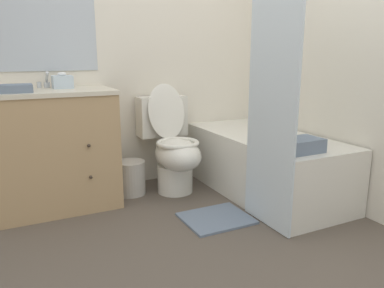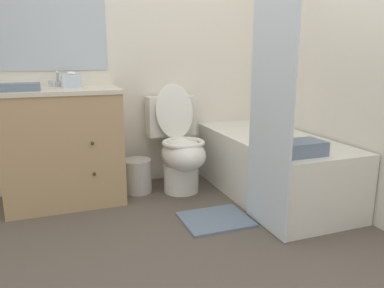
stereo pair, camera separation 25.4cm
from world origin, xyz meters
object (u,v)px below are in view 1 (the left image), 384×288
bath_towel_folded (299,145)px  bath_mat (216,218)px  vanity_cabinet (55,148)px  wastebasket (131,178)px  sink_faucet (47,83)px  tissue_box (62,82)px  hand_towel_folded (10,89)px  bathtub (264,164)px  toilet (172,147)px

bath_towel_folded → bath_mat: bearing=151.1°
vanity_cabinet → wastebasket: size_ratio=3.17×
sink_faucet → wastebasket: (0.56, -0.20, -0.77)m
sink_faucet → bath_towel_folded: 1.88m
wastebasket → tissue_box: tissue_box is taller
hand_towel_folded → bathtub: bearing=-10.8°
hand_towel_folded → wastebasket: bearing=7.6°
hand_towel_folded → bath_mat: (1.19, -0.63, -0.89)m
vanity_cabinet → wastebasket: vanity_cabinet is taller
toilet → bath_towel_folded: size_ratio=2.90×
toilet → tissue_box: bearing=169.3°
hand_towel_folded → toilet: bearing=2.1°
vanity_cabinet → bath_towel_folded: (1.40, -1.00, 0.09)m
bathtub → bath_mat: bathtub is taller
bath_towel_folded → toilet: bearing=118.2°
toilet → wastebasket: size_ratio=3.20×
toilet → bath_towel_folded: 1.07m
sink_faucet → bath_mat: size_ratio=0.31×
tissue_box → hand_towel_folded: bearing=-151.1°
toilet → bath_towel_folded: bearing=-61.8°
bathtub → vanity_cabinet: bearing=163.6°
toilet → bathtub: toilet is taller
vanity_cabinet → bath_mat: 1.28m
vanity_cabinet → bath_towel_folded: bearing=-35.6°
toilet → bath_mat: toilet is taller
sink_faucet → bath_towel_folded: (1.40, -1.20, -0.37)m
vanity_cabinet → toilet: toilet is taller
bathtub → bath_towel_folded: bath_towel_folded is taller
sink_faucet → toilet: 1.08m
bath_towel_folded → hand_towel_folded: bearing=151.8°
wastebasket → hand_towel_folded: size_ratio=1.03×
bath_towel_folded → wastebasket: bearing=130.2°
vanity_cabinet → sink_faucet: bearing=90.0°
sink_faucet → bath_towel_folded: bearing=-40.5°
bath_mat → bathtub: bearing=25.1°
tissue_box → bath_mat: tissue_box is taller
sink_faucet → bath_mat: bearing=-45.1°
vanity_cabinet → sink_faucet: sink_faucet is taller
vanity_cabinet → tissue_box: tissue_box is taller
bathtub → bath_towel_folded: 0.63m
sink_faucet → bathtub: sink_faucet is taller
bathtub → hand_towel_folded: bearing=169.2°
tissue_box → hand_towel_folded: (-0.35, -0.20, -0.02)m
vanity_cabinet → bath_mat: vanity_cabinet is taller
vanity_cabinet → wastebasket: 0.64m
wastebasket → hand_towel_folded: hand_towel_folded is taller
sink_faucet → tissue_box: size_ratio=1.00×
vanity_cabinet → bathtub: size_ratio=0.60×
vanity_cabinet → hand_towel_folded: 0.53m
sink_faucet → bathtub: bearing=-22.8°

